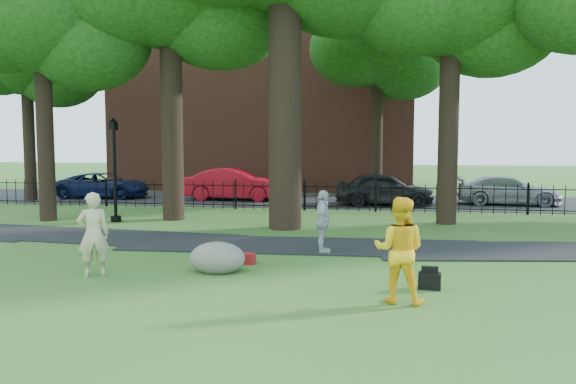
% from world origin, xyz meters
% --- Properties ---
extents(ground, '(120.00, 120.00, 0.00)m').
position_xyz_m(ground, '(0.00, 0.00, 0.00)').
color(ground, '#29591F').
rests_on(ground, ground).
extents(footpath, '(36.07, 3.85, 0.03)m').
position_xyz_m(footpath, '(1.00, 3.90, 0.00)').
color(footpath, black).
rests_on(footpath, ground).
extents(street, '(80.00, 7.00, 0.02)m').
position_xyz_m(street, '(0.00, 16.00, 0.00)').
color(street, black).
rests_on(street, ground).
extents(iron_fence, '(44.00, 0.04, 1.20)m').
position_xyz_m(iron_fence, '(0.00, 12.00, 0.60)').
color(iron_fence, black).
rests_on(iron_fence, ground).
extents(brick_building, '(18.00, 8.00, 12.00)m').
position_xyz_m(brick_building, '(-4.00, 24.00, 6.00)').
color(brick_building, brown).
rests_on(brick_building, ground).
extents(woman, '(0.80, 0.72, 1.84)m').
position_xyz_m(woman, '(-3.02, -0.29, 0.92)').
color(woman, '#C5B688').
rests_on(woman, ground).
extents(man, '(1.04, 0.87, 1.93)m').
position_xyz_m(man, '(3.46, -1.28, 0.97)').
color(man, yellow).
rests_on(man, ground).
extents(pedestrian, '(0.41, 0.97, 1.66)m').
position_xyz_m(pedestrian, '(1.66, 3.00, 0.83)').
color(pedestrian, '#B7B7BC').
rests_on(pedestrian, ground).
extents(boulder, '(1.29, 0.99, 0.74)m').
position_xyz_m(boulder, '(-0.48, 0.52, 0.37)').
color(boulder, slate).
rests_on(boulder, ground).
extents(lamppost, '(0.37, 0.37, 3.78)m').
position_xyz_m(lamppost, '(-6.37, 7.58, 1.85)').
color(lamppost, black).
rests_on(lamppost, ground).
extents(backpack, '(0.47, 0.33, 0.33)m').
position_xyz_m(backpack, '(4.10, -0.24, 0.16)').
color(backpack, black).
rests_on(backpack, ground).
extents(red_bag, '(0.41, 0.29, 0.25)m').
position_xyz_m(red_bag, '(0.00, 1.40, 0.13)').
color(red_bag, maroon).
rests_on(red_bag, ground).
extents(red_sedan, '(4.86, 1.71, 1.60)m').
position_xyz_m(red_sedan, '(-3.97, 15.50, 0.80)').
color(red_sedan, '#B30D1D').
rests_on(red_sedan, ground).
extents(navy_van, '(4.84, 2.45, 1.31)m').
position_xyz_m(navy_van, '(-10.92, 15.50, 0.66)').
color(navy_van, '#0D1841').
rests_on(navy_van, ground).
extents(grey_car, '(4.46, 1.86, 1.51)m').
position_xyz_m(grey_car, '(3.40, 14.41, 0.76)').
color(grey_car, black).
rests_on(grey_car, ground).
extents(silver_car, '(4.69, 2.13, 1.33)m').
position_xyz_m(silver_car, '(9.00, 15.50, 0.67)').
color(silver_car, gray).
rests_on(silver_car, ground).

